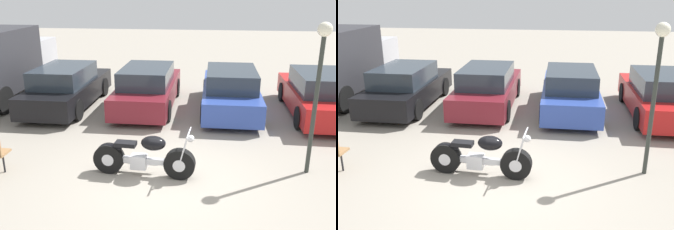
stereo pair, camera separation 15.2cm
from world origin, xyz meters
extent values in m
plane|color=gray|center=(0.00, 0.00, 0.00)|extent=(60.00, 60.00, 0.00)
cylinder|color=black|center=(0.29, 0.13, 0.33)|extent=(0.66, 0.24, 0.65)
cylinder|color=silver|center=(0.29, 0.13, 0.33)|extent=(0.27, 0.24, 0.26)
cylinder|color=black|center=(-1.23, 0.22, 0.33)|extent=(0.66, 0.24, 0.65)
cylinder|color=silver|center=(-1.23, 0.22, 0.33)|extent=(0.27, 0.24, 0.26)
cube|color=silver|center=(-0.47, 0.17, 0.34)|extent=(1.17, 0.18, 0.12)
cube|color=silver|center=(-0.58, 0.18, 0.31)|extent=(0.35, 0.26, 0.30)
ellipsoid|color=black|center=(-0.26, 0.16, 0.75)|extent=(0.54, 0.39, 0.30)
cube|color=black|center=(-0.85, 0.20, 0.69)|extent=(0.45, 0.27, 0.09)
ellipsoid|color=black|center=(-1.18, 0.22, 0.57)|extent=(0.49, 0.23, 0.20)
cylinder|color=silver|center=(0.38, 0.03, 0.68)|extent=(0.22, 0.05, 0.71)
cylinder|color=silver|center=(0.39, 0.21, 0.68)|extent=(0.22, 0.05, 0.71)
cylinder|color=silver|center=(0.47, 0.12, 1.03)|extent=(0.07, 0.62, 0.03)
sphere|color=silver|center=(0.51, 0.11, 0.91)|extent=(0.15, 0.15, 0.15)
cylinder|color=silver|center=(-0.78, 0.33, 0.21)|extent=(1.17, 0.15, 0.08)
cube|color=black|center=(-3.88, 4.78, 0.51)|extent=(1.71, 4.53, 0.66)
cube|color=#28333D|center=(-3.88, 4.51, 1.12)|extent=(1.51, 2.35, 0.57)
cylinder|color=black|center=(-4.68, 6.19, 0.33)|extent=(0.20, 0.65, 0.65)
cylinder|color=black|center=(-3.09, 6.19, 0.33)|extent=(0.20, 0.65, 0.65)
cylinder|color=black|center=(-4.68, 3.38, 0.33)|extent=(0.20, 0.65, 0.65)
cylinder|color=black|center=(-3.09, 3.38, 0.33)|extent=(0.20, 0.65, 0.65)
cube|color=maroon|center=(-1.20, 5.02, 0.51)|extent=(1.71, 4.53, 0.66)
cube|color=#28333D|center=(-1.20, 4.75, 1.12)|extent=(1.51, 2.35, 0.57)
cylinder|color=black|center=(-1.99, 6.42, 0.33)|extent=(0.20, 0.65, 0.65)
cylinder|color=black|center=(-0.40, 6.42, 0.33)|extent=(0.20, 0.65, 0.65)
cylinder|color=black|center=(-1.99, 3.62, 0.33)|extent=(0.20, 0.65, 0.65)
cylinder|color=black|center=(-0.40, 3.62, 0.33)|extent=(0.20, 0.65, 0.65)
cube|color=#2D479E|center=(1.49, 4.97, 0.51)|extent=(1.71, 4.53, 0.66)
cube|color=#28333D|center=(1.49, 4.70, 1.12)|extent=(1.51, 2.35, 0.57)
cylinder|color=black|center=(0.69, 6.38, 0.33)|extent=(0.20, 0.65, 0.65)
cylinder|color=black|center=(2.28, 6.38, 0.33)|extent=(0.20, 0.65, 0.65)
cylinder|color=black|center=(0.69, 3.57, 0.33)|extent=(0.20, 0.65, 0.65)
cylinder|color=black|center=(2.28, 3.57, 0.33)|extent=(0.20, 0.65, 0.65)
cube|color=red|center=(4.17, 4.84, 0.51)|extent=(1.71, 4.53, 0.66)
cube|color=#28333D|center=(4.17, 4.56, 1.12)|extent=(1.51, 2.35, 0.57)
cylinder|color=black|center=(3.37, 6.24, 0.33)|extent=(0.20, 0.65, 0.65)
cylinder|color=black|center=(4.96, 6.24, 0.33)|extent=(0.20, 0.65, 0.65)
cylinder|color=black|center=(3.37, 3.43, 0.33)|extent=(0.20, 0.65, 0.65)
cube|color=#B2B2B7|center=(-6.63, 7.32, 1.18)|extent=(2.12, 1.53, 1.43)
cylinder|color=black|center=(-7.65, 7.32, 0.44)|extent=(0.24, 0.88, 0.88)
cylinder|color=black|center=(-5.60, 7.32, 0.44)|extent=(0.24, 0.88, 0.88)
cylinder|color=black|center=(-5.60, 3.71, 0.44)|extent=(0.24, 0.88, 0.88)
cylinder|color=black|center=(-3.48, -0.06, 0.23)|extent=(0.04, 0.04, 0.45)
cylinder|color=#2D332D|center=(2.99, 0.73, 1.46)|extent=(0.09, 0.09, 2.93)
sphere|color=white|center=(2.99, 0.73, 3.03)|extent=(0.28, 0.28, 0.28)
camera|label=1|loc=(0.89, -6.85, 3.76)|focal=40.00mm
camera|label=2|loc=(1.04, -6.83, 3.76)|focal=40.00mm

